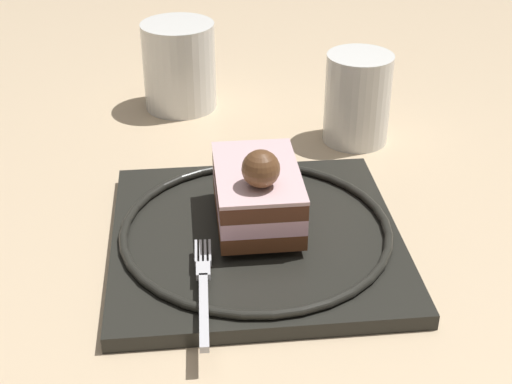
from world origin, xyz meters
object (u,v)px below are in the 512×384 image
(drink_glass_near, at_px, (357,104))
(drink_glass_far, at_px, (179,68))
(cake_slice, at_px, (258,192))
(fork, at_px, (204,287))
(dessert_plate, at_px, (256,236))

(drink_glass_near, bearing_deg, drink_glass_far, -28.79)
(drink_glass_far, bearing_deg, cake_slice, 103.45)
(fork, height_order, drink_glass_far, drink_glass_far)
(fork, distance_m, drink_glass_far, 0.35)
(drink_glass_far, bearing_deg, fork, 93.07)
(dessert_plate, height_order, fork, fork)
(dessert_plate, relative_size, fork, 1.98)
(dessert_plate, bearing_deg, drink_glass_far, -77.44)
(fork, relative_size, drink_glass_near, 1.30)
(drink_glass_near, height_order, drink_glass_far, drink_glass_far)
(dessert_plate, distance_m, fork, 0.09)
(cake_slice, bearing_deg, drink_glass_near, -123.71)
(cake_slice, relative_size, fork, 0.89)
(dessert_plate, distance_m, drink_glass_far, 0.28)
(fork, bearing_deg, drink_glass_far, -86.93)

